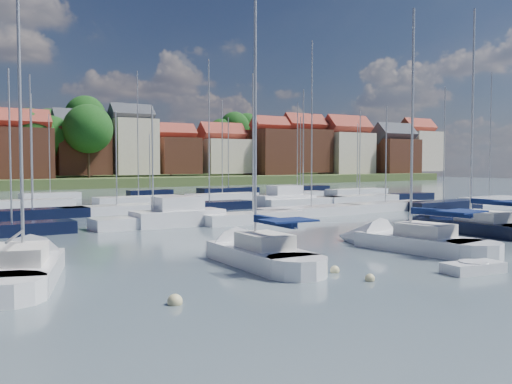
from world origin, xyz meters
TOP-DOWN VIEW (x-y plane):
  - ground at (0.00, 40.00)m, footprint 260.00×260.00m
  - sailboat_left at (-9.14, 3.72)m, footprint 3.27×10.17m
  - sailboat_centre at (0.33, 2.71)m, footprint 4.00×10.81m
  - sailboat_navy at (10.01, 6.19)m, footprint 3.59×12.15m
  - sailboat_far at (-19.05, 5.93)m, footprint 6.09×10.89m
  - tender at (-2.35, -4.04)m, footprint 2.91×1.67m
  - buoy_a at (-15.78, -2.00)m, footprint 0.53×0.53m
  - buoy_b at (-7.42, -2.83)m, footprint 0.41×0.41m
  - buoy_c at (-7.44, -0.68)m, footprint 0.42×0.42m
  - buoy_d at (2.92, -1.78)m, footprint 0.42×0.42m
  - buoy_e at (0.84, 6.60)m, footprint 0.51×0.51m
  - marina_field at (1.91, 35.15)m, footprint 79.62×41.41m
  - far_shore_town at (2.23, 132.67)m, footprint 212.46×90.00m

SIDE VIEW (x-z plane):
  - ground at x=0.00m, z-range 0.00..0.00m
  - buoy_a at x=-15.78m, z-range -0.27..0.27m
  - buoy_b at x=-7.42m, z-range -0.20..0.20m
  - buoy_c at x=-7.44m, z-range -0.21..0.21m
  - buoy_d at x=2.92m, z-range -0.21..0.21m
  - buoy_e at x=0.84m, z-range -0.25..0.25m
  - tender at x=-2.35m, z-range -0.07..0.53m
  - sailboat_far at x=-19.05m, z-range -6.68..7.35m
  - sailboat_navy at x=10.01m, z-range -7.99..8.69m
  - sailboat_centre at x=0.33m, z-range -6.84..7.56m
  - sailboat_left at x=-9.14m, z-range -6.49..7.21m
  - marina_field at x=1.91m, z-range -7.53..8.40m
  - far_shore_town at x=2.23m, z-range -6.53..15.74m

